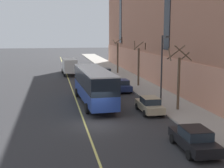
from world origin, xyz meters
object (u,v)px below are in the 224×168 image
object	(u,v)px
parked_car_champagne_1	(150,105)
street_tree_far_uptown	(139,63)
parked_car_black_0	(194,139)
parked_car_navy_2	(122,85)
box_truck	(69,66)
city_bus	(94,84)
street_lamp	(163,64)
fire_hydrant	(159,103)
parked_car_darkgray_5	(105,73)
street_tree_far_downtown	(118,55)
street_tree_mid_block	(178,77)

from	to	relation	value
parked_car_champagne_1	street_tree_far_uptown	xyz separation A→B (m)	(2.99, 14.42, 2.47)
parked_car_black_0	parked_car_navy_2	bearing A→B (deg)	90.19
parked_car_navy_2	box_truck	xyz separation A→B (m)	(-5.72, 16.76, 0.90)
parked_car_champagne_1	parked_car_navy_2	size ratio (longest dim) A/B	0.97
city_bus	box_truck	distance (m)	23.37
parked_car_champagne_1	box_truck	xyz separation A→B (m)	(-5.92, 27.91, 0.90)
city_bus	box_truck	xyz separation A→B (m)	(-1.24, 23.33, -0.47)
box_truck	street_lamp	world-z (taller)	street_lamp
street_tree_far_uptown	parked_car_champagne_1	bearing A→B (deg)	-101.70
parked_car_champagne_1	box_truck	distance (m)	28.54
city_bus	parked_car_black_0	distance (m)	15.02
parked_car_champagne_1	fire_hydrant	size ratio (longest dim) A/B	6.26
parked_car_black_0	parked_car_champagne_1	xyz separation A→B (m)	(0.13, 9.68, -0.00)
parked_car_darkgray_5	street_tree_far_downtown	xyz separation A→B (m)	(3.07, 4.29, 2.59)
street_tree_far_downtown	street_tree_mid_block	bearing A→B (deg)	-90.11
city_bus	parked_car_navy_2	size ratio (longest dim) A/B	2.67
parked_car_champagne_1	parked_car_navy_2	xyz separation A→B (m)	(-0.20, 11.15, 0.00)
box_truck	city_bus	bearing A→B (deg)	-86.95
parked_car_darkgray_5	street_tree_mid_block	xyz separation A→B (m)	(3.02, -23.89, 2.57)
parked_car_black_0	parked_car_champagne_1	world-z (taller)	same
box_truck	street_tree_far_uptown	size ratio (longest dim) A/B	1.18
parked_car_darkgray_5	parked_car_champagne_1	bearing A→B (deg)	-89.78
parked_car_navy_2	street_tree_far_downtown	xyz separation A→B (m)	(3.18, 17.36, 2.59)
parked_car_champagne_1	fire_hydrant	world-z (taller)	parked_car_champagne_1
parked_car_navy_2	street_lamp	world-z (taller)	street_lamp
street_tree_far_uptown	street_tree_far_downtown	bearing A→B (deg)	90.04
parked_car_black_0	street_tree_far_uptown	bearing A→B (deg)	82.63
parked_car_navy_2	box_truck	world-z (taller)	box_truck
street_tree_mid_block	street_tree_far_downtown	distance (m)	28.19
street_tree_far_uptown	parked_car_navy_2	bearing A→B (deg)	-134.22
street_lamp	fire_hydrant	bearing A→B (deg)	106.74
box_truck	parked_car_black_0	bearing A→B (deg)	-81.25
street_tree_mid_block	street_tree_far_uptown	world-z (taller)	street_tree_mid_block
parked_car_black_0	street_lamp	distance (m)	11.97
box_truck	street_lamp	size ratio (longest dim) A/B	1.03
street_tree_mid_block	street_tree_far_uptown	distance (m)	14.10
city_bus	parked_car_black_0	world-z (taller)	city_bus
parked_car_champagne_1	street_tree_mid_block	size ratio (longest dim) A/B	0.72
city_bus	street_tree_far_downtown	distance (m)	25.16
parked_car_black_0	street_tree_far_uptown	distance (m)	24.43
street_lamp	fire_hydrant	xyz separation A→B (m)	(-0.10, 0.33, -3.99)
parked_car_champagne_1	fire_hydrant	distance (m)	2.51
city_bus	parked_car_black_0	xyz separation A→B (m)	(4.54, -14.25, -1.37)
parked_car_darkgray_5	street_lamp	size ratio (longest dim) A/B	0.64
parked_car_champagne_1	parked_car_darkgray_5	world-z (taller)	same
street_tree_mid_block	street_tree_far_uptown	bearing A→B (deg)	89.74
parked_car_black_0	box_truck	world-z (taller)	box_truck
street_tree_far_downtown	parked_car_navy_2	bearing A→B (deg)	-100.38
street_lamp	parked_car_navy_2	bearing A→B (deg)	101.44
parked_car_champagne_1	parked_car_darkgray_5	distance (m)	24.22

